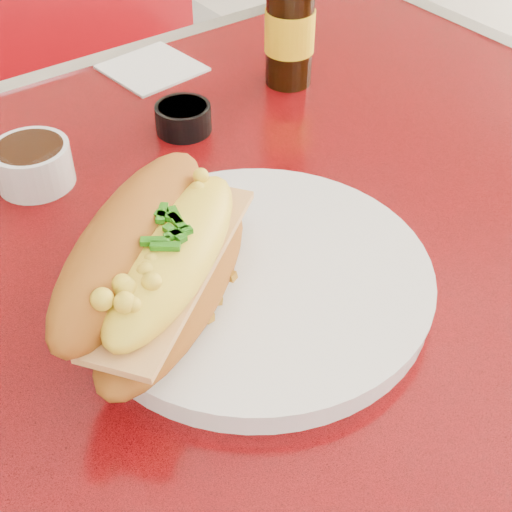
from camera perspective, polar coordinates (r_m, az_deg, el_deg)
diner_table at (r=0.79m, az=-4.76°, el=-8.12°), size 1.23×0.83×0.77m
dinner_plate at (r=0.62m, az=-0.00°, el=-1.92°), size 0.37×0.37×0.02m
mac_hoagie at (r=0.56m, az=-7.77°, el=-0.40°), size 0.26×0.23×0.11m
fries_pile at (r=0.59m, az=-6.98°, el=-1.85°), size 0.11×0.10×0.03m
fork at (r=0.62m, az=-8.12°, el=-1.19°), size 0.05×0.15×0.00m
gravy_ramekin at (r=0.77m, az=-17.42°, el=7.07°), size 0.09×0.09×0.04m
sauce_cup_right at (r=0.84m, az=-5.84°, el=11.00°), size 0.08×0.08×0.03m
beer_bottle at (r=0.91m, az=2.76°, el=18.86°), size 0.07×0.07×0.24m
knife at (r=0.68m, az=3.09°, el=1.76°), size 0.19×0.03×0.01m
paper_napkin at (r=0.98m, az=-8.31°, el=14.65°), size 0.12×0.12×0.00m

